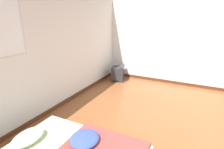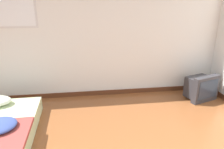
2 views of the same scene
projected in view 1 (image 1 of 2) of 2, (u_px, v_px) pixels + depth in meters
The scene contains 4 objects.
ground_plane at pixel (201, 147), 2.81m from camera, with size 20.00×20.00×0.00m, color brown.
wall_back at pixel (52, 52), 3.69m from camera, with size 7.96×0.08×2.60m.
wall_right at pixel (210, 44), 4.80m from camera, with size 0.08×8.39×2.60m.
crt_tv at pixel (118, 73), 5.80m from camera, with size 0.61×0.52×0.50m.
Camera 1 is at (-2.71, 0.24, 1.98)m, focal length 28.00 mm.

